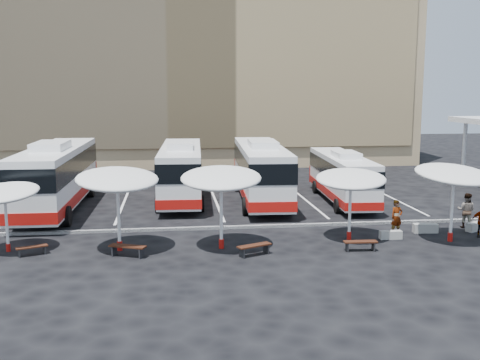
{
  "coord_description": "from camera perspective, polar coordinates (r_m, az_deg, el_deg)",
  "views": [
    {
      "loc": [
        -2.89,
        -28.31,
        7.32
      ],
      "look_at": [
        1.0,
        3.0,
        2.2
      ],
      "focal_mm": 42.0,
      "sensor_mm": 36.0,
      "label": 1
    }
  ],
  "objects": [
    {
      "name": "bay_lines",
      "position": [
        37.15,
        -2.48,
        -2.15
      ],
      "size": [
        24.15,
        12.0,
        0.01
      ],
      "color": "white",
      "rests_on": "ground"
    },
    {
      "name": "passenger_0",
      "position": [
        29.58,
        15.62,
        -3.68
      ],
      "size": [
        0.73,
        0.57,
        1.79
      ],
      "primitive_type": "imported",
      "rotation": [
        0.0,
        0.0,
        0.24
      ],
      "color": "black",
      "rests_on": "ground"
    },
    {
      "name": "bus_3",
      "position": [
        37.34,
        10.31,
        0.46
      ],
      "size": [
        2.94,
        10.8,
        3.39
      ],
      "rotation": [
        0.0,
        0.0,
        -0.06
      ],
      "color": "white",
      "rests_on": "ground"
    },
    {
      "name": "conc_bench_2",
      "position": [
        31.88,
        22.86,
        -4.38
      ],
      "size": [
        1.27,
        0.85,
        0.45
      ],
      "primitive_type": "cube",
      "rotation": [
        0.0,
        0.0,
        0.41
      ],
      "color": "gray",
      "rests_on": "ground"
    },
    {
      "name": "sunshade_2",
      "position": [
        25.6,
        -1.94,
        0.17
      ],
      "size": [
        4.13,
        4.17,
        3.88
      ],
      "rotation": [
        0.0,
        0.0,
        -0.12
      ],
      "color": "white",
      "rests_on": "ground"
    },
    {
      "name": "wood_bench_0",
      "position": [
        26.78,
        -20.39,
        -6.53
      ],
      "size": [
        1.39,
        0.85,
        0.42
      ],
      "rotation": [
        0.0,
        0.0,
        0.39
      ],
      "color": "black",
      "rests_on": "ground"
    },
    {
      "name": "bus_1",
      "position": [
        37.73,
        -6.0,
        1.09
      ],
      "size": [
        3.32,
        12.55,
        3.95
      ],
      "rotation": [
        0.0,
        0.0,
        -0.05
      ],
      "color": "white",
      "rests_on": "ground"
    },
    {
      "name": "wood_bench_3",
      "position": [
        26.35,
        12.13,
        -6.31
      ],
      "size": [
        1.55,
        0.49,
        0.47
      ],
      "rotation": [
        0.0,
        0.0,
        -0.05
      ],
      "color": "black",
      "rests_on": "ground"
    },
    {
      "name": "passenger_1",
      "position": [
        32.17,
        22.07,
        -2.9
      ],
      "size": [
        1.16,
        1.13,
        1.89
      ],
      "primitive_type": "imported",
      "rotation": [
        0.0,
        0.0,
        2.48
      ],
      "color": "black",
      "rests_on": "ground"
    },
    {
      "name": "sunshade_3",
      "position": [
        27.68,
        11.19,
        0.08
      ],
      "size": [
        4.12,
        4.15,
        3.54
      ],
      "rotation": [
        0.0,
        0.0,
        -0.25
      ],
      "color": "white",
      "rests_on": "ground"
    },
    {
      "name": "curb_divider",
      "position": [
        29.85,
        -1.32,
        -4.83
      ],
      "size": [
        34.0,
        0.25,
        0.15
      ],
      "primitive_type": "cube",
      "color": "black",
      "rests_on": "ground"
    },
    {
      "name": "sandstone_building",
      "position": [
        60.48,
        -4.46,
        14.23
      ],
      "size": [
        42.0,
        18.25,
        29.6
      ],
      "color": "tan",
      "rests_on": "ground"
    },
    {
      "name": "wood_bench_1",
      "position": [
        25.41,
        -11.35,
        -6.8
      ],
      "size": [
        1.7,
        1.05,
        0.51
      ],
      "rotation": [
        0.0,
        0.0,
        -0.4
      ],
      "color": "black",
      "rests_on": "ground"
    },
    {
      "name": "bus_2",
      "position": [
        36.97,
        2.13,
        1.09
      ],
      "size": [
        3.53,
        13.05,
        4.1
      ],
      "rotation": [
        0.0,
        0.0,
        -0.05
      ],
      "color": "white",
      "rests_on": "ground"
    },
    {
      "name": "sunshade_0",
      "position": [
        27.31,
        -22.81,
        -1.23
      ],
      "size": [
        4.02,
        4.04,
        3.19
      ],
      "rotation": [
        0.0,
        0.0,
        -0.41
      ],
      "color": "white",
      "rests_on": "ground"
    },
    {
      "name": "conc_bench_0",
      "position": [
        28.81,
        15.06,
        -5.41
      ],
      "size": [
        1.09,
        0.37,
        0.41
      ],
      "primitive_type": "cube",
      "rotation": [
        0.0,
        0.0,
        0.01
      ],
      "color": "gray",
      "rests_on": "ground"
    },
    {
      "name": "ground",
      "position": [
        29.38,
        -1.22,
        -5.21
      ],
      "size": [
        120.0,
        120.0,
        0.0
      ],
      "primitive_type": "plane",
      "color": "black",
      "rests_on": "ground"
    },
    {
      "name": "bus_0",
      "position": [
        35.96,
        -18.14,
        0.54
      ],
      "size": [
        3.33,
        13.52,
        4.27
      ],
      "rotation": [
        0.0,
        0.0,
        -0.02
      ],
      "color": "white",
      "rests_on": "ground"
    },
    {
      "name": "wood_bench_2",
      "position": [
        25.1,
        1.47,
        -6.85
      ],
      "size": [
        1.63,
        1.04,
        0.49
      ],
      "rotation": [
        0.0,
        0.0,
        0.42
      ],
      "color": "black",
      "rests_on": "ground"
    },
    {
      "name": "conc_bench_1",
      "position": [
        30.55,
        18.31,
        -4.67
      ],
      "size": [
        1.27,
        0.53,
        0.47
      ],
      "primitive_type": "cube",
      "rotation": [
        0.0,
        0.0,
        -0.1
      ],
      "color": "gray",
      "rests_on": "ground"
    },
    {
      "name": "sunshade_1",
      "position": [
        25.83,
        -12.35,
        0.05
      ],
      "size": [
        4.66,
        4.69,
        3.88
      ],
      "rotation": [
        0.0,
        0.0,
        0.3
      ],
      "color": "white",
      "rests_on": "ground"
    },
    {
      "name": "sunshade_4",
      "position": [
        28.69,
        20.91,
        0.49
      ],
      "size": [
        4.57,
        4.6,
        3.85
      ],
      "rotation": [
        0.0,
        0.0,
        0.28
      ],
      "color": "white",
      "rests_on": "ground"
    }
  ]
}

